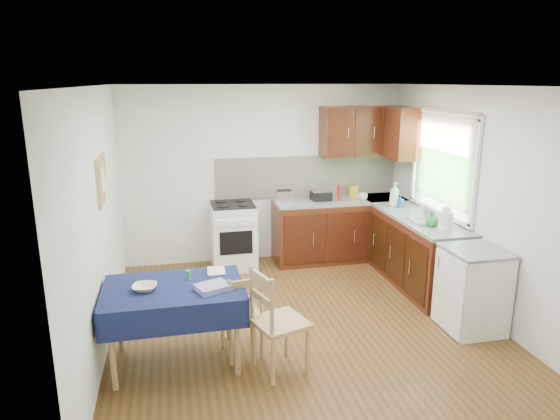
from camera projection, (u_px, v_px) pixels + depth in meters
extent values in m
plane|color=#4B3314|center=(301.00, 321.00, 5.46)|extent=(4.20, 4.20, 0.00)
cube|color=white|center=(303.00, 86.00, 4.83)|extent=(4.00, 4.20, 0.02)
cube|color=silver|center=(264.00, 174.00, 7.12)|extent=(4.00, 0.02, 2.50)
cube|color=silver|center=(388.00, 292.00, 3.16)|extent=(4.00, 0.02, 2.50)
cube|color=silver|center=(98.00, 222.00, 4.72)|extent=(0.02, 4.20, 2.50)
cube|color=silver|center=(475.00, 201.00, 5.56)|extent=(0.02, 4.20, 2.50)
cube|color=#351B09|center=(339.00, 230.00, 7.27)|extent=(1.90, 0.60, 0.86)
cube|color=#351B09|center=(418.00, 253.00, 6.32)|extent=(0.60, 1.70, 0.86)
cube|color=slate|center=(340.00, 200.00, 7.15)|extent=(1.90, 0.60, 0.04)
cube|color=slate|center=(420.00, 219.00, 6.20)|extent=(0.60, 1.70, 0.04)
cube|color=slate|center=(382.00, 198.00, 7.29)|extent=(0.60, 0.60, 0.04)
cube|color=beige|center=(308.00, 176.00, 7.26)|extent=(2.70, 0.02, 0.60)
cube|color=#351B09|center=(363.00, 131.00, 7.10)|extent=(1.20, 0.35, 0.70)
cube|color=#351B09|center=(403.00, 133.00, 6.79)|extent=(0.35, 0.50, 0.70)
cube|color=white|center=(233.00, 236.00, 6.94)|extent=(0.60, 0.60, 0.90)
cube|color=black|center=(233.00, 204.00, 6.82)|extent=(0.58, 0.58, 0.02)
cube|color=black|center=(236.00, 243.00, 6.65)|extent=(0.44, 0.01, 0.32)
cube|color=#2C5F27|center=(443.00, 168.00, 6.15)|extent=(0.01, 1.40, 0.85)
cube|color=white|center=(446.00, 115.00, 5.99)|extent=(0.04, 1.48, 0.06)
cube|color=white|center=(438.00, 211.00, 6.29)|extent=(0.04, 1.48, 0.06)
cube|color=#D0B490|center=(444.00, 133.00, 6.04)|extent=(0.02, 1.36, 0.44)
cube|color=white|center=(473.00, 291.00, 5.19)|extent=(0.55, 0.58, 0.85)
cube|color=slate|center=(477.00, 251.00, 5.07)|extent=(0.58, 0.60, 0.03)
cube|color=#AD7E56|center=(101.00, 180.00, 4.92)|extent=(0.02, 0.62, 0.47)
cube|color=olive|center=(103.00, 180.00, 4.92)|extent=(0.01, 0.56, 0.41)
cube|color=white|center=(103.00, 179.00, 4.85)|extent=(0.00, 0.18, 0.24)
cube|color=white|center=(106.00, 187.00, 5.07)|extent=(0.00, 0.15, 0.20)
cube|color=#0F153D|center=(173.00, 288.00, 4.48)|extent=(1.21, 0.81, 0.03)
cube|color=#0F153D|center=(175.00, 321.00, 4.12)|extent=(1.25, 0.02, 0.26)
cube|color=#0F153D|center=(173.00, 283.00, 4.90)|extent=(1.25, 0.02, 0.26)
cube|color=#0F153D|center=(103.00, 307.00, 4.38)|extent=(0.02, 0.85, 0.26)
cube|color=#0F153D|center=(241.00, 294.00, 4.63)|extent=(0.02, 0.85, 0.26)
cylinder|color=#AD7E56|center=(112.00, 351.00, 4.16)|extent=(0.05, 0.05, 0.73)
cylinder|color=#AD7E56|center=(237.00, 337.00, 4.38)|extent=(0.05, 0.05, 0.73)
cylinder|color=#AD7E56|center=(119.00, 316.00, 4.77)|extent=(0.05, 0.05, 0.73)
cylinder|color=#AD7E56|center=(228.00, 306.00, 4.99)|extent=(0.05, 0.05, 0.73)
cube|color=#AD7E56|center=(241.00, 316.00, 4.70)|extent=(0.42, 0.42, 0.04)
cube|color=#AD7E56|center=(246.00, 292.00, 4.48)|extent=(0.34, 0.08, 0.27)
cylinder|color=#AD7E56|center=(252.00, 325.00, 4.94)|extent=(0.03, 0.03, 0.40)
cylinder|color=#AD7E56|center=(222.00, 330.00, 4.84)|extent=(0.03, 0.03, 0.40)
cylinder|color=#AD7E56|center=(262.00, 339.00, 4.67)|extent=(0.03, 0.03, 0.40)
cylinder|color=#AD7E56|center=(231.00, 345.00, 4.57)|extent=(0.03, 0.03, 0.40)
cube|color=#AD7E56|center=(280.00, 323.00, 4.43)|extent=(0.55, 0.55, 0.04)
cube|color=#AD7E56|center=(261.00, 289.00, 4.24)|extent=(0.15, 0.38, 0.31)
cylinder|color=#AD7E56|center=(307.00, 350.00, 4.43)|extent=(0.04, 0.04, 0.47)
cylinder|color=#AD7E56|center=(287.00, 333.00, 4.72)|extent=(0.04, 0.04, 0.47)
cylinder|color=#AD7E56|center=(273.00, 361.00, 4.25)|extent=(0.04, 0.04, 0.47)
cylinder|color=#AD7E56|center=(254.00, 343.00, 4.55)|extent=(0.04, 0.04, 0.47)
cube|color=silver|center=(284.00, 196.00, 6.95)|extent=(0.24, 0.15, 0.17)
cube|color=black|center=(284.00, 190.00, 6.92)|extent=(0.20, 0.02, 0.02)
cube|color=black|center=(321.00, 196.00, 7.08)|extent=(0.27, 0.23, 0.13)
cube|color=silver|center=(321.00, 190.00, 7.05)|extent=(0.27, 0.23, 0.03)
cylinder|color=red|center=(339.00, 193.00, 7.03)|extent=(0.05, 0.05, 0.23)
cube|color=gold|center=(354.00, 191.00, 7.30)|extent=(0.14, 0.11, 0.16)
cube|color=#97979C|center=(428.00, 221.00, 6.01)|extent=(0.41, 0.31, 0.02)
cylinder|color=white|center=(429.00, 214.00, 5.98)|extent=(0.05, 0.19, 0.19)
cylinder|color=white|center=(446.00, 220.00, 5.69)|extent=(0.16, 0.16, 0.20)
sphere|color=white|center=(446.00, 210.00, 5.66)|extent=(0.10, 0.10, 0.10)
imported|color=silver|center=(363.00, 197.00, 7.08)|extent=(0.15, 0.15, 0.10)
imported|color=white|center=(394.00, 195.00, 6.68)|extent=(0.16, 0.16, 0.33)
imported|color=#1D58AA|center=(400.00, 201.00, 6.66)|extent=(0.11, 0.11, 0.18)
imported|color=#258834|center=(432.00, 219.00, 5.79)|extent=(0.14, 0.14, 0.17)
imported|color=beige|center=(145.00, 287.00, 4.39)|extent=(0.24, 0.24, 0.05)
imported|color=white|center=(207.00, 272.00, 4.80)|extent=(0.18, 0.24, 0.02)
cylinder|color=green|center=(189.00, 275.00, 4.63)|extent=(0.04, 0.04, 0.09)
cube|color=navy|center=(213.00, 287.00, 4.40)|extent=(0.34, 0.31, 0.05)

